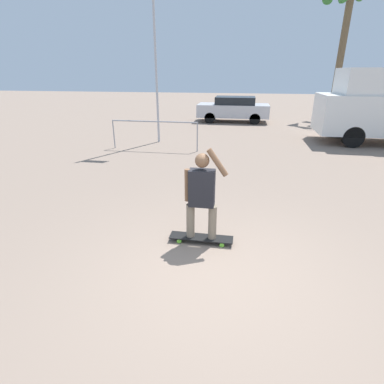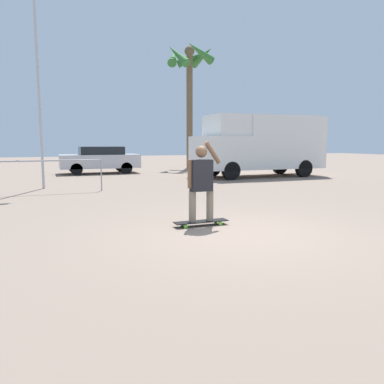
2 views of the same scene
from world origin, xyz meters
TOP-DOWN VIEW (x-y plane):
  - ground_plane at (0.00, 0.00)m, footprint 80.00×80.00m
  - skateboard at (-0.35, 0.84)m, footprint 1.09×0.26m
  - person_skateboarder at (-0.35, 0.84)m, footprint 0.70×0.23m
  - camper_van at (6.51, 9.76)m, footprint 6.28×2.24m
  - parked_car_silver at (-0.41, 14.46)m, footprint 4.06×1.77m
  - palm_tree_near_van at (5.56, 16.74)m, footprint 3.11×3.15m
  - flagpole at (-3.19, 8.46)m, footprint 0.87×0.12m
  - plaza_railing_segment at (-3.00, 7.09)m, footprint 3.26×0.05m

SIDE VIEW (x-z plane):
  - ground_plane at x=0.00m, z-range 0.00..0.00m
  - skateboard at x=-0.35m, z-range 0.03..0.13m
  - parked_car_silver at x=-0.41m, z-range 0.05..1.46m
  - plaza_railing_segment at x=-3.00m, z-range 0.34..1.41m
  - person_skateboarder at x=-0.35m, z-range 0.14..1.72m
  - camper_van at x=6.51m, z-range 0.14..3.02m
  - flagpole at x=-3.19m, z-range 0.41..8.48m
  - palm_tree_near_van at x=5.56m, z-range 2.31..10.04m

